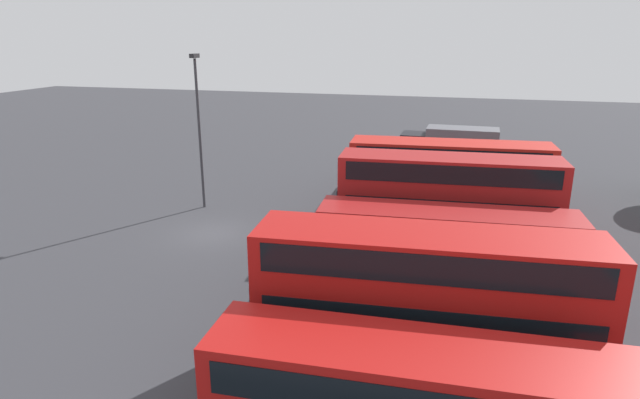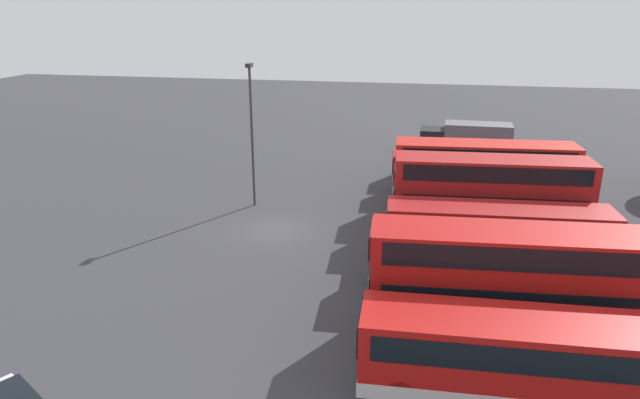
# 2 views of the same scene
# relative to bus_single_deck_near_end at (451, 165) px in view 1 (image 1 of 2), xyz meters

# --- Properties ---
(ground_plane) EXTENTS (140.00, 140.00, 0.00)m
(ground_plane) POSITION_rel_bus_single_deck_near_end_xyz_m (12.60, -11.87, -1.62)
(ground_plane) COLOR #38383D
(bus_single_deck_near_end) EXTENTS (3.02, 11.58, 2.95)m
(bus_single_deck_near_end) POSITION_rel_bus_single_deck_near_end_xyz_m (0.00, 0.00, 0.00)
(bus_single_deck_near_end) COLOR #B71411
(bus_single_deck_near_end) RESTS_ON ground
(bus_single_deck_second) EXTENTS (3.28, 11.11, 2.95)m
(bus_single_deck_second) POSITION_rel_bus_single_deck_near_end_xyz_m (3.78, -0.35, -0.00)
(bus_single_deck_second) COLOR #B71411
(bus_single_deck_second) RESTS_ON ground
(bus_double_decker_third) EXTENTS (3.35, 11.15, 4.55)m
(bus_double_decker_third) POSITION_rel_bus_single_deck_near_end_xyz_m (7.08, 0.01, 0.83)
(bus_double_decker_third) COLOR red
(bus_double_decker_third) RESTS_ON ground
(bus_double_decker_fourth) EXTENTS (3.33, 10.91, 4.55)m
(bus_double_decker_fourth) POSITION_rel_bus_single_deck_near_end_xyz_m (10.83, 0.13, 0.82)
(bus_double_decker_fourth) COLOR #A51919
(bus_double_decker_fourth) RESTS_ON ground
(bus_single_deck_fifth) EXTENTS (3.36, 11.41, 2.95)m
(bus_single_deck_fifth) POSITION_rel_bus_single_deck_near_end_xyz_m (14.40, 0.28, -0.00)
(bus_single_deck_fifth) COLOR #A51919
(bus_single_deck_fifth) RESTS_ON ground
(bus_single_deck_sixth) EXTENTS (3.29, 11.36, 2.95)m
(bus_single_deck_sixth) POSITION_rel_bus_single_deck_near_end_xyz_m (17.87, -0.21, -0.00)
(bus_single_deck_sixth) COLOR #A51919
(bus_single_deck_sixth) RESTS_ON ground
(bus_double_decker_seventh) EXTENTS (3.38, 10.77, 4.55)m
(bus_double_decker_seventh) POSITION_rel_bus_single_deck_near_end_xyz_m (21.76, -0.08, 0.82)
(bus_double_decker_seventh) COLOR #B71411
(bus_double_decker_seventh) RESTS_ON ground
(bus_single_deck_far_end) EXTENTS (3.05, 11.33, 2.95)m
(bus_single_deck_far_end) POSITION_rel_bus_single_deck_near_end_xyz_m (25.43, 0.31, -0.00)
(bus_single_deck_far_end) COLOR #B71411
(bus_single_deck_far_end) RESTS_ON ground
(box_truck_blue) EXTENTS (2.68, 7.55, 3.20)m
(box_truck_blue) POSITION_rel_bus_single_deck_near_end_xyz_m (-6.27, -0.29, 0.08)
(box_truck_blue) COLOR #595960
(box_truck_blue) RESTS_ON ground
(lamp_post_tall) EXTENTS (0.70, 0.30, 9.18)m
(lamp_post_tall) POSITION_rel_bus_single_deck_near_end_xyz_m (8.47, -14.52, 3.67)
(lamp_post_tall) COLOR #38383D
(lamp_post_tall) RESTS_ON ground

